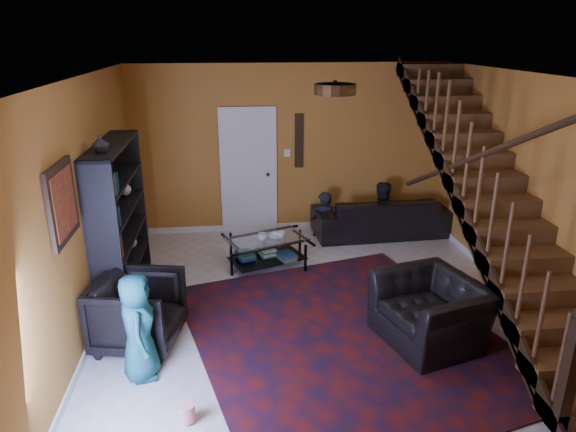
# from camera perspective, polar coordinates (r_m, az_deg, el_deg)

# --- Properties ---
(floor) EXTENTS (5.50, 5.50, 0.00)m
(floor) POSITION_cam_1_polar(r_m,az_deg,el_deg) (6.58, 3.09, -9.85)
(floor) COLOR beige
(floor) RESTS_ON ground
(room) EXTENTS (5.50, 5.50, 5.50)m
(room) POSITION_cam_1_polar(r_m,az_deg,el_deg) (7.67, -8.49, -5.13)
(room) COLOR #B76A28
(room) RESTS_ON ground
(staircase) EXTENTS (0.95, 5.02, 3.18)m
(staircase) POSITION_cam_1_polar(r_m,az_deg,el_deg) (6.70, 21.53, 2.35)
(staircase) COLOR brown
(staircase) RESTS_ON floor
(bookshelf) EXTENTS (0.35, 1.80, 2.00)m
(bookshelf) POSITION_cam_1_polar(r_m,az_deg,el_deg) (6.78, -18.12, -0.93)
(bookshelf) COLOR black
(bookshelf) RESTS_ON floor
(door) EXTENTS (0.82, 0.05, 2.05)m
(door) POSITION_cam_1_polar(r_m,az_deg,el_deg) (8.65, -4.40, 4.78)
(door) COLOR silver
(door) RESTS_ON floor
(framed_picture) EXTENTS (0.04, 0.74, 0.74)m
(framed_picture) POSITION_cam_1_polar(r_m,az_deg,el_deg) (5.20, -23.81, 1.37)
(framed_picture) COLOR #9C371C
(framed_picture) RESTS_ON room
(wall_hanging) EXTENTS (0.14, 0.03, 0.90)m
(wall_hanging) POSITION_cam_1_polar(r_m,az_deg,el_deg) (8.61, 1.23, 8.35)
(wall_hanging) COLOR black
(wall_hanging) RESTS_ON room
(ceiling_fixture) EXTENTS (0.40, 0.40, 0.10)m
(ceiling_fixture) POSITION_cam_1_polar(r_m,az_deg,el_deg) (4.97, 5.25, 13.86)
(ceiling_fixture) COLOR #3F2814
(ceiling_fixture) RESTS_ON room
(rug) EXTENTS (4.05, 4.37, 0.02)m
(rug) POSITION_cam_1_polar(r_m,az_deg,el_deg) (5.99, 6.33, -13.07)
(rug) COLOR #4D100D
(rug) RESTS_ON floor
(sofa) EXTENTS (2.29, 0.98, 0.66)m
(sofa) POSITION_cam_1_polar(r_m,az_deg,el_deg) (8.82, 10.28, 0.06)
(sofa) COLOR black
(sofa) RESTS_ON floor
(armchair_left) EXTENTS (1.03, 1.01, 0.79)m
(armchair_left) POSITION_cam_1_polar(r_m,az_deg,el_deg) (5.87, -16.26, -10.15)
(armchair_left) COLOR black
(armchair_left) RESTS_ON floor
(armchair_right) EXTENTS (1.24, 1.34, 0.72)m
(armchair_right) POSITION_cam_1_polar(r_m,az_deg,el_deg) (5.93, 15.57, -10.16)
(armchair_right) COLOR black
(armchair_right) RESTS_ON floor
(person_adult_a) EXTENTS (0.47, 0.33, 1.22)m
(person_adult_a) POSITION_cam_1_polar(r_m,az_deg,el_deg) (8.69, 3.95, -1.13)
(person_adult_a) COLOR black
(person_adult_a) RESTS_ON sofa
(person_adult_b) EXTENTS (0.69, 0.55, 1.35)m
(person_adult_b) POSITION_cam_1_polar(r_m,az_deg,el_deg) (8.89, 10.15, -0.45)
(person_adult_b) COLOR black
(person_adult_b) RESTS_ON sofa
(person_child) EXTENTS (0.43, 0.59, 1.11)m
(person_child) POSITION_cam_1_polar(r_m,az_deg,el_deg) (5.27, -16.32, -11.75)
(person_child) COLOR #185E5C
(person_child) RESTS_ON armchair_left
(coffee_table) EXTENTS (1.27, 1.00, 0.42)m
(coffee_table) POSITION_cam_1_polar(r_m,az_deg,el_deg) (7.53, -2.34, -3.80)
(coffee_table) COLOR black
(coffee_table) RESTS_ON floor
(cup_a) EXTENTS (0.16, 0.16, 0.11)m
(cup_a) POSITION_cam_1_polar(r_m,az_deg,el_deg) (7.38, -2.89, -2.33)
(cup_a) COLOR #999999
(cup_a) RESTS_ON coffee_table
(cup_b) EXTENTS (0.14, 0.14, 0.10)m
(cup_b) POSITION_cam_1_polar(r_m,az_deg,el_deg) (7.44, -0.78, -2.15)
(cup_b) COLOR #999999
(cup_b) RESTS_ON coffee_table
(bowl) EXTENTS (0.26, 0.26, 0.05)m
(bowl) POSITION_cam_1_polar(r_m,az_deg,el_deg) (7.45, -1.34, -2.31)
(bowl) COLOR #999999
(bowl) RESTS_ON coffee_table
(vase) EXTENTS (0.18, 0.18, 0.19)m
(vase) POSITION_cam_1_polar(r_m,az_deg,el_deg) (6.01, -20.13, 7.54)
(vase) COLOR #999999
(vase) RESTS_ON bookshelf
(popcorn_bucket) EXTENTS (0.17, 0.17, 0.16)m
(popcorn_bucket) POSITION_cam_1_polar(r_m,az_deg,el_deg) (4.89, -11.12, -20.62)
(popcorn_bucket) COLOR red
(popcorn_bucket) RESTS_ON rug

